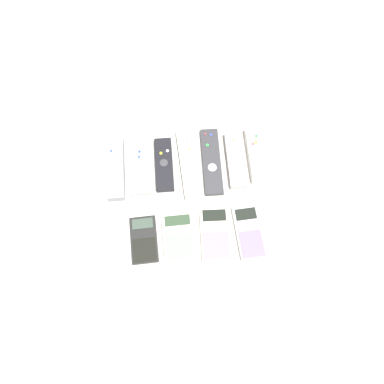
% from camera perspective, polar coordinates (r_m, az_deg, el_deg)
% --- Properties ---
extents(ground_plane, '(3.00, 3.00, 0.00)m').
position_cam_1_polar(ground_plane, '(1.05, 0.20, -2.08)').
color(ground_plane, beige).
extents(remote_0, '(0.05, 0.19, 0.03)m').
position_cam_1_polar(remote_0, '(1.10, -11.52, 3.45)').
color(remote_0, gray).
rests_on(remote_0, ground_plane).
extents(remote_1, '(0.05, 0.16, 0.02)m').
position_cam_1_polar(remote_1, '(1.09, -7.92, 3.46)').
color(remote_1, '#B7B7BC').
rests_on(remote_1, ground_plane).
extents(remote_2, '(0.05, 0.16, 0.02)m').
position_cam_1_polar(remote_2, '(1.09, -4.27, 4.18)').
color(remote_2, black).
rests_on(remote_2, ground_plane).
extents(remote_3, '(0.06, 0.22, 0.02)m').
position_cam_1_polar(remote_3, '(1.09, -0.65, 4.32)').
color(remote_3, white).
rests_on(remote_3, ground_plane).
extents(remote_4, '(0.06, 0.21, 0.02)m').
position_cam_1_polar(remote_4, '(1.09, 2.99, 4.67)').
color(remote_4, '#333338').
rests_on(remote_4, ground_plane).
extents(remote_5, '(0.05, 0.17, 0.03)m').
position_cam_1_polar(remote_5, '(1.10, 6.53, 4.81)').
color(remote_5, '#B7B7BC').
rests_on(remote_5, ground_plane).
extents(remote_6, '(0.06, 0.17, 0.03)m').
position_cam_1_polar(remote_6, '(1.11, 10.08, 5.55)').
color(remote_6, white).
rests_on(remote_6, ground_plane).
extents(calculator_0, '(0.07, 0.13, 0.02)m').
position_cam_1_polar(calculator_0, '(1.02, -7.33, -7.22)').
color(calculator_0, black).
rests_on(calculator_0, ground_plane).
extents(calculator_1, '(0.09, 0.13, 0.01)m').
position_cam_1_polar(calculator_1, '(1.02, -2.01, -6.86)').
color(calculator_1, beige).
rests_on(calculator_1, ground_plane).
extents(calculator_2, '(0.09, 0.15, 0.01)m').
position_cam_1_polar(calculator_2, '(1.02, 3.58, -6.34)').
color(calculator_2, beige).
rests_on(calculator_2, ground_plane).
extents(calculator_3, '(0.08, 0.15, 0.01)m').
position_cam_1_polar(calculator_3, '(1.03, 8.68, -6.06)').
color(calculator_3, '#B2B2B7').
rests_on(calculator_3, ground_plane).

